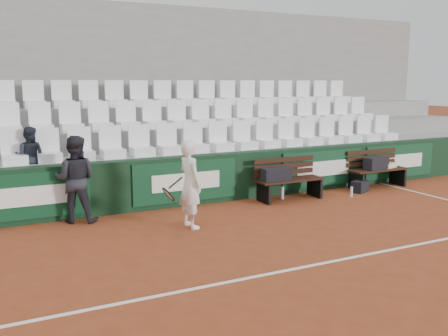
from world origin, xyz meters
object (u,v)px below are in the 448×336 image
spectator_c (28,133)px  sports_bag_ground (360,186)px  sports_bag_right (376,163)px  water_bottle_near (282,193)px  sports_bag_left (276,174)px  bench_right (378,178)px  ball_kid (75,179)px  water_bottle_far (351,192)px  tennis_player (190,184)px  bench_left (290,189)px

spectator_c → sports_bag_ground: bearing=-165.0°
sports_bag_right → water_bottle_near: (-2.61, 0.01, -0.45)m
sports_bag_left → sports_bag_right: bearing=2.3°
spectator_c → sports_bag_left: bearing=-168.5°
bench_right → ball_kid: 7.00m
water_bottle_far → tennis_player: (-4.05, -0.57, 0.65)m
sports_bag_right → sports_bag_left: bearing=-177.7°
sports_bag_left → ball_kid: size_ratio=0.40×
tennis_player → bench_right: bearing=11.6°
ball_kid → spectator_c: size_ratio=1.39×
bench_left → water_bottle_far: 1.42m
sports_bag_right → tennis_player: size_ratio=0.40×
sports_bag_ground → water_bottle_near: (-1.98, 0.21, 0.01)m
sports_bag_ground → water_bottle_far: (-0.50, -0.29, -0.02)m
bench_left → bench_right: size_ratio=1.00×
sports_bag_left → sports_bag_ground: 2.26m
bench_left → water_bottle_near: bearing=138.3°
water_bottle_near → tennis_player: bearing=-157.5°
water_bottle_near → ball_kid: size_ratio=0.18×
sports_bag_left → spectator_c: (-4.69, 1.11, 0.98)m
water_bottle_near → ball_kid: bearing=177.9°
bench_left → tennis_player: size_ratio=0.98×
water_bottle_far → sports_bag_left: bearing=167.9°
water_bottle_near → ball_kid: 4.32m
sports_bag_ground → tennis_player: (-4.55, -0.86, 0.63)m
sports_bag_right → water_bottle_far: sports_bag_right is taller
sports_bag_ground → tennis_player: bearing=-169.3°
sports_bag_ground → bench_right: bearing=17.0°
sports_bag_left → water_bottle_near: sports_bag_left is taller
bench_right → sports_bag_ground: (-0.73, -0.22, -0.10)m
bench_right → water_bottle_near: size_ratio=5.46×
bench_left → sports_bag_left: (-0.36, -0.02, 0.36)m
sports_bag_right → tennis_player: tennis_player is taller
tennis_player → ball_kid: size_ratio=0.98×
bench_right → water_bottle_near: 2.71m
sports_bag_ground → water_bottle_far: bearing=-149.9°
tennis_player → water_bottle_near: bearing=22.5°
bench_left → spectator_c: (-5.05, 1.10, 1.34)m
bench_left → ball_kid: size_ratio=0.96×
bench_left → water_bottle_near: (-0.12, 0.11, -0.09)m
water_bottle_near → water_bottle_far: water_bottle_near is taller
sports_bag_left → sports_bag_ground: bearing=-2.1°
bench_left → water_bottle_near: 0.19m
ball_kid → spectator_c: (-0.66, 0.83, 0.78)m
spectator_c → bench_left: bearing=-167.4°
water_bottle_far → ball_kid: bearing=173.5°
tennis_player → ball_kid: (-1.70, 1.22, 0.02)m
water_bottle_far → tennis_player: tennis_player is taller
sports_bag_left → sports_bag_ground: (2.21, -0.08, -0.45)m
sports_bag_right → spectator_c: 7.66m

